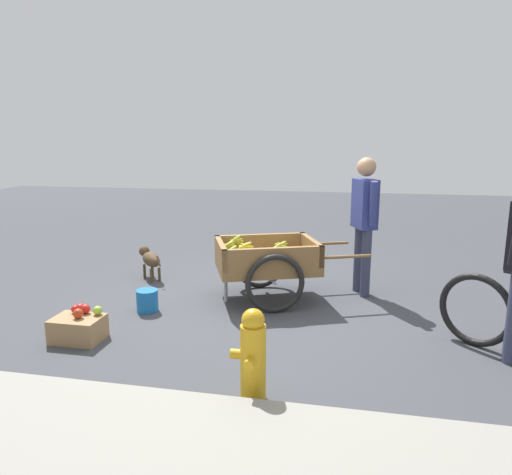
% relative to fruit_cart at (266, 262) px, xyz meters
% --- Properties ---
extents(ground_plane, '(24.00, 24.00, 0.00)m').
position_rel_fruit_cart_xyz_m(ground_plane, '(0.15, 0.23, -0.44)').
color(ground_plane, '#3D3F44').
extents(fruit_cart, '(1.81, 1.31, 0.73)m').
position_rel_fruit_cart_xyz_m(fruit_cart, '(0.00, 0.00, 0.00)').
color(fruit_cart, olive).
rests_on(fruit_cart, ground).
extents(vendor_person, '(0.31, 0.58, 1.61)m').
position_rel_fruit_cart_xyz_m(vendor_person, '(-1.07, -0.43, 0.52)').
color(vendor_person, '#333851').
rests_on(vendor_person, ground).
extents(dog, '(0.49, 0.52, 0.40)m').
position_rel_fruit_cart_xyz_m(dog, '(1.64, -0.51, -0.17)').
color(dog, '#4C3823').
rests_on(dog, ground).
extents(fire_hydrant, '(0.25, 0.25, 0.67)m').
position_rel_fruit_cart_xyz_m(fire_hydrant, '(-0.28, 2.10, -0.11)').
color(fire_hydrant, gold).
rests_on(fire_hydrant, ground).
extents(plastic_bucket, '(0.23, 0.23, 0.23)m').
position_rel_fruit_cart_xyz_m(plastic_bucket, '(1.18, 0.62, -0.32)').
color(plastic_bucket, '#1966B2').
rests_on(plastic_bucket, ground).
extents(mixed_fruit_crate, '(0.44, 0.32, 0.32)m').
position_rel_fruit_cart_xyz_m(mixed_fruit_crate, '(1.48, 1.44, -0.31)').
color(mixed_fruit_crate, '#99754C').
rests_on(mixed_fruit_crate, ground).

